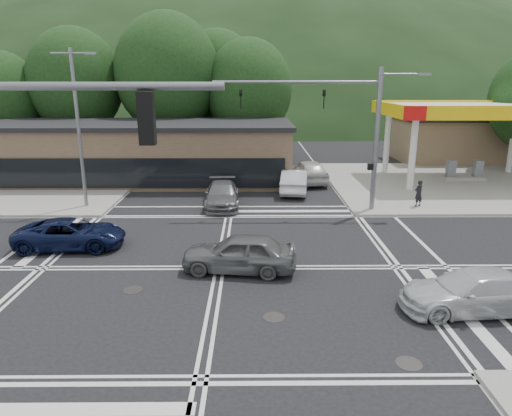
{
  "coord_description": "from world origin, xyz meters",
  "views": [
    {
      "loc": [
        1.32,
        -17.07,
        7.32
      ],
      "look_at": [
        1.49,
        3.93,
        1.4
      ],
      "focal_mm": 32.0,
      "sensor_mm": 36.0,
      "label": 1
    }
  ],
  "objects_px": {
    "car_blue_west": "(71,234)",
    "car_queue_a": "(295,181)",
    "car_grey_center": "(239,253)",
    "pedestrian": "(419,193)",
    "car_silver_east": "(473,291)",
    "car_northbound": "(222,195)",
    "car_queue_b": "(309,171)"
  },
  "relations": [
    {
      "from": "car_blue_west",
      "to": "car_queue_a",
      "type": "xyz_separation_m",
      "value": [
        11.0,
        10.46,
        0.13
      ]
    },
    {
      "from": "car_grey_center",
      "to": "car_queue_a",
      "type": "height_order",
      "value": "car_queue_a"
    },
    {
      "from": "car_blue_west",
      "to": "pedestrian",
      "type": "bearing_deg",
      "value": -73.45
    },
    {
      "from": "car_silver_east",
      "to": "car_northbound",
      "type": "bearing_deg",
      "value": -148.3
    },
    {
      "from": "car_northbound",
      "to": "pedestrian",
      "type": "bearing_deg",
      "value": -5.76
    },
    {
      "from": "car_blue_west",
      "to": "car_northbound",
      "type": "bearing_deg",
      "value": -45.2
    },
    {
      "from": "car_blue_west",
      "to": "car_queue_a",
      "type": "bearing_deg",
      "value": -49.55
    },
    {
      "from": "car_grey_center",
      "to": "pedestrian",
      "type": "xyz_separation_m",
      "value": [
        10.25,
        9.04,
        0.16
      ]
    },
    {
      "from": "car_queue_a",
      "to": "car_northbound",
      "type": "height_order",
      "value": "car_queue_a"
    },
    {
      "from": "car_silver_east",
      "to": "car_northbound",
      "type": "height_order",
      "value": "car_northbound"
    },
    {
      "from": "car_queue_a",
      "to": "car_northbound",
      "type": "relative_size",
      "value": 0.99
    },
    {
      "from": "car_northbound",
      "to": "pedestrian",
      "type": "relative_size",
      "value": 3.13
    },
    {
      "from": "car_grey_center",
      "to": "car_northbound",
      "type": "xyz_separation_m",
      "value": [
        -1.3,
        9.67,
        -0.06
      ]
    },
    {
      "from": "car_queue_b",
      "to": "car_northbound",
      "type": "bearing_deg",
      "value": 39.71
    },
    {
      "from": "car_queue_b",
      "to": "car_blue_west",
      "type": "bearing_deg",
      "value": 40.03
    },
    {
      "from": "car_queue_b",
      "to": "car_grey_center",
      "type": "bearing_deg",
      "value": 66.21
    },
    {
      "from": "car_silver_east",
      "to": "car_northbound",
      "type": "distance_m",
      "value": 15.77
    },
    {
      "from": "car_grey_center",
      "to": "car_northbound",
      "type": "relative_size",
      "value": 0.93
    },
    {
      "from": "car_silver_east",
      "to": "car_queue_a",
      "type": "xyz_separation_m",
      "value": [
        -4.33,
        16.4,
        0.11
      ]
    },
    {
      "from": "car_silver_east",
      "to": "car_blue_west",
      "type": "bearing_deg",
      "value": -114.23
    },
    {
      "from": "car_queue_b",
      "to": "car_northbound",
      "type": "height_order",
      "value": "car_queue_b"
    },
    {
      "from": "car_silver_east",
      "to": "car_grey_center",
      "type": "bearing_deg",
      "value": -116.23
    },
    {
      "from": "car_blue_west",
      "to": "car_queue_b",
      "type": "bearing_deg",
      "value": -45.5
    },
    {
      "from": "car_silver_east",
      "to": "car_queue_b",
      "type": "height_order",
      "value": "car_queue_b"
    },
    {
      "from": "car_northbound",
      "to": "pedestrian",
      "type": "distance_m",
      "value": 11.57
    },
    {
      "from": "car_queue_a",
      "to": "car_grey_center",
      "type": "bearing_deg",
      "value": 83.57
    },
    {
      "from": "car_queue_b",
      "to": "pedestrian",
      "type": "distance_m",
      "value": 9.03
    },
    {
      "from": "car_blue_west",
      "to": "car_queue_b",
      "type": "height_order",
      "value": "car_queue_b"
    },
    {
      "from": "car_queue_a",
      "to": "car_blue_west",
      "type": "bearing_deg",
      "value": 51.51
    },
    {
      "from": "car_queue_b",
      "to": "car_northbound",
      "type": "relative_size",
      "value": 1.03
    },
    {
      "from": "car_blue_west",
      "to": "car_queue_a",
      "type": "relative_size",
      "value": 0.99
    },
    {
      "from": "pedestrian",
      "to": "car_northbound",
      "type": "bearing_deg",
      "value": -31.68
    }
  ]
}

